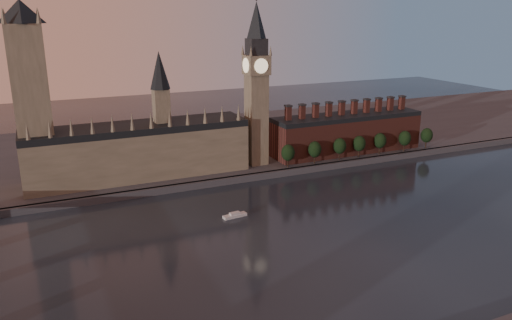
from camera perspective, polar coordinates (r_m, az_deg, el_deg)
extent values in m
plane|color=black|center=(234.97, 9.01, -8.75)|extent=(900.00, 900.00, 0.00)
cube|color=#414145|center=(307.60, -0.12, -1.94)|extent=(900.00, 4.00, 4.00)
cube|color=#414145|center=(388.10, -5.57, 1.92)|extent=(900.00, 180.00, 4.00)
cube|color=#7F725A|center=(307.22, -13.20, 0.71)|extent=(130.00, 30.00, 28.00)
cube|color=black|center=(303.36, -13.40, 3.62)|extent=(130.00, 30.00, 4.00)
cube|color=#7F725A|center=(304.42, -10.75, 5.75)|extent=(9.00, 9.00, 24.00)
cone|color=black|center=(301.06, -10.99, 10.05)|extent=(12.00, 12.00, 22.00)
cone|color=#7F725A|center=(283.31, -24.69, 3.09)|extent=(2.60, 2.60, 10.00)
cone|color=#7F725A|center=(283.34, -22.54, 3.35)|extent=(2.60, 2.60, 10.00)
cone|color=#7F725A|center=(283.77, -20.38, 3.60)|extent=(2.60, 2.60, 10.00)
cone|color=#7F725A|center=(284.61, -18.23, 3.84)|extent=(2.60, 2.60, 10.00)
cone|color=#7F725A|center=(285.85, -16.10, 4.08)|extent=(2.60, 2.60, 10.00)
cone|color=#7F725A|center=(287.48, -13.99, 4.31)|extent=(2.60, 2.60, 10.00)
cone|color=#7F725A|center=(289.50, -11.90, 4.52)|extent=(2.60, 2.60, 10.00)
cone|color=#7F725A|center=(291.91, -9.84, 4.74)|extent=(2.60, 2.60, 10.00)
cone|color=#7F725A|center=(294.68, -7.82, 4.94)|extent=(2.60, 2.60, 10.00)
cone|color=#7F725A|center=(297.81, -5.84, 5.13)|extent=(2.60, 2.60, 10.00)
cone|color=#7F725A|center=(301.30, -3.90, 5.31)|extent=(2.60, 2.60, 10.00)
cone|color=#7F725A|center=(305.12, -2.00, 5.48)|extent=(2.60, 2.60, 10.00)
cube|color=#7F725A|center=(295.51, -24.13, 5.26)|extent=(18.00, 18.00, 90.00)
cone|color=black|center=(291.13, -25.34, 15.12)|extent=(24.00, 24.00, 12.00)
cone|color=#7F725A|center=(283.26, -26.95, 14.52)|extent=(3.00, 3.00, 8.00)
cone|color=#7F725A|center=(283.23, -23.63, 14.91)|extent=(3.00, 3.00, 8.00)
cone|color=#7F725A|center=(299.26, -26.86, 14.55)|extent=(3.00, 3.00, 8.00)
cone|color=#7F725A|center=(299.22, -23.72, 14.92)|extent=(3.00, 3.00, 8.00)
cube|color=#7F725A|center=(321.02, 0.05, 4.59)|extent=(12.00, 12.00, 58.00)
cube|color=#7F725A|center=(315.61, 0.05, 10.82)|extent=(14.00, 14.00, 12.00)
cube|color=#232326|center=(314.70, 0.05, 12.81)|extent=(11.00, 11.00, 10.00)
cone|color=black|center=(314.05, 0.05, 15.72)|extent=(13.00, 13.00, 22.00)
cylinder|color=beige|center=(309.10, 0.61, 10.69)|extent=(9.00, 0.50, 9.00)
cylinder|color=beige|center=(322.15, -0.49, 10.93)|extent=(9.00, 0.50, 9.00)
cylinder|color=beige|center=(312.73, -1.18, 10.76)|extent=(0.50, 9.00, 9.00)
cylinder|color=beige|center=(318.63, 1.25, 10.87)|extent=(0.50, 9.00, 9.00)
cone|color=#7F725A|center=(306.28, -0.57, 12.33)|extent=(2.00, 2.00, 6.00)
cone|color=#7F725A|center=(311.72, 1.67, 12.40)|extent=(2.00, 2.00, 6.00)
cone|color=#7F725A|center=(318.19, -1.54, 12.48)|extent=(2.00, 2.00, 6.00)
cone|color=#7F725A|center=(323.43, 0.64, 12.56)|extent=(2.00, 2.00, 6.00)
cube|color=brown|center=(358.64, 10.30, 2.81)|extent=(110.00, 25.00, 24.00)
cube|color=black|center=(355.73, 10.41, 4.93)|extent=(110.00, 25.00, 3.00)
cube|color=brown|center=(330.46, 3.70, 5.34)|extent=(3.50, 3.50, 9.00)
cube|color=#232326|center=(329.53, 3.71, 6.20)|extent=(4.20, 4.20, 1.00)
cube|color=brown|center=(335.41, 5.28, 5.48)|extent=(3.50, 3.50, 9.00)
cube|color=#232326|center=(334.49, 5.31, 6.32)|extent=(4.20, 4.20, 1.00)
cube|color=brown|center=(340.60, 6.82, 5.60)|extent=(3.50, 3.50, 9.00)
cube|color=#232326|center=(339.69, 6.85, 6.43)|extent=(4.20, 4.20, 1.00)
cube|color=brown|center=(346.03, 8.31, 5.71)|extent=(3.50, 3.50, 9.00)
cube|color=#232326|center=(345.14, 8.35, 6.53)|extent=(4.20, 4.20, 1.00)
cube|color=brown|center=(351.69, 9.76, 5.82)|extent=(3.50, 3.50, 9.00)
cube|color=#232326|center=(350.81, 9.80, 6.63)|extent=(4.20, 4.20, 1.00)
cube|color=brown|center=(357.56, 11.16, 5.92)|extent=(3.50, 3.50, 9.00)
cube|color=#232326|center=(356.70, 11.20, 6.71)|extent=(4.20, 4.20, 1.00)
cube|color=brown|center=(363.64, 12.51, 6.02)|extent=(3.50, 3.50, 9.00)
cube|color=#232326|center=(362.79, 12.56, 6.80)|extent=(4.20, 4.20, 1.00)
cube|color=brown|center=(369.91, 13.82, 6.11)|extent=(3.50, 3.50, 9.00)
cube|color=#232326|center=(369.07, 13.87, 6.87)|extent=(4.20, 4.20, 1.00)
cube|color=brown|center=(376.37, 15.09, 6.19)|extent=(3.50, 3.50, 9.00)
cube|color=#232326|center=(375.55, 15.14, 6.94)|extent=(4.20, 4.20, 1.00)
cube|color=brown|center=(383.00, 16.31, 6.27)|extent=(3.50, 3.50, 9.00)
cube|color=#232326|center=(382.19, 16.37, 7.00)|extent=(4.20, 4.20, 1.00)
cylinder|color=black|center=(320.24, 3.66, -0.28)|extent=(0.80, 0.80, 6.00)
ellipsoid|color=black|center=(318.42, 3.68, 0.84)|extent=(8.60, 8.60, 10.75)
cylinder|color=black|center=(329.49, 6.70, 0.12)|extent=(0.80, 0.80, 6.00)
ellipsoid|color=black|center=(327.72, 6.73, 1.21)|extent=(8.60, 8.60, 10.75)
cylinder|color=black|center=(340.27, 9.50, 0.54)|extent=(0.80, 0.80, 6.00)
ellipsoid|color=black|center=(338.56, 9.55, 1.60)|extent=(8.60, 8.60, 10.75)
cylinder|color=black|center=(348.87, 11.66, 0.82)|extent=(0.80, 0.80, 6.00)
ellipsoid|color=black|center=(347.20, 11.72, 1.85)|extent=(8.60, 8.60, 10.75)
cylinder|color=black|center=(359.90, 13.92, 1.16)|extent=(0.80, 0.80, 6.00)
ellipsoid|color=black|center=(358.28, 13.99, 2.16)|extent=(8.60, 8.60, 10.75)
cylinder|color=black|center=(371.48, 16.56, 1.43)|extent=(0.80, 0.80, 6.00)
ellipsoid|color=black|center=(369.91, 16.65, 2.40)|extent=(8.60, 8.60, 10.75)
cylinder|color=black|center=(385.17, 18.84, 1.75)|extent=(0.80, 0.80, 6.00)
ellipsoid|color=black|center=(383.66, 18.93, 2.69)|extent=(8.60, 8.60, 10.75)
cube|color=silver|center=(253.91, -2.43, -6.38)|extent=(12.79, 4.93, 1.43)
cube|color=silver|center=(253.42, -2.44, -6.12)|extent=(5.61, 3.25, 1.07)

